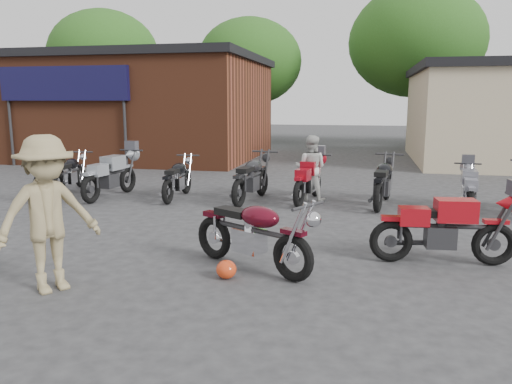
% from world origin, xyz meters
% --- Properties ---
extents(ground, '(90.00, 90.00, 0.00)m').
position_xyz_m(ground, '(0.00, 0.00, 0.00)').
color(ground, '#2E2E30').
extents(brick_building, '(12.00, 8.00, 4.00)m').
position_xyz_m(brick_building, '(-9.00, 14.00, 2.00)').
color(brick_building, brown).
rests_on(brick_building, ground).
extents(tree_0, '(6.56, 6.56, 8.20)m').
position_xyz_m(tree_0, '(-14.00, 22.00, 4.10)').
color(tree_0, '#244B14').
rests_on(tree_0, ground).
extents(tree_1, '(5.92, 5.92, 7.40)m').
position_xyz_m(tree_1, '(-5.00, 22.00, 3.70)').
color(tree_1, '#244B14').
rests_on(tree_1, ground).
extents(tree_2, '(7.04, 7.04, 8.80)m').
position_xyz_m(tree_2, '(4.00, 22.00, 4.40)').
color(tree_2, '#244B14').
rests_on(tree_2, ground).
extents(vintage_motorcycle, '(2.16, 1.61, 1.21)m').
position_xyz_m(vintage_motorcycle, '(0.05, 0.34, 0.60)').
color(vintage_motorcycle, '#4D0916').
rests_on(vintage_motorcycle, ground).
extents(sportbike, '(2.08, 0.87, 1.18)m').
position_xyz_m(sportbike, '(2.76, 1.21, 0.59)').
color(sportbike, red).
rests_on(sportbike, ground).
extents(helmet, '(0.33, 0.33, 0.26)m').
position_xyz_m(helmet, '(-0.23, -0.09, 0.13)').
color(helmet, red).
rests_on(helmet, ground).
extents(person_dark, '(0.63, 0.46, 1.58)m').
position_xyz_m(person_dark, '(-5.64, 3.68, 0.79)').
color(person_dark, black).
rests_on(person_dark, ground).
extents(person_light, '(0.83, 0.67, 1.58)m').
position_xyz_m(person_light, '(0.29, 5.61, 0.79)').
color(person_light, silver).
rests_on(person_light, ground).
extents(person_tan, '(1.35, 1.47, 1.98)m').
position_xyz_m(person_tan, '(-2.28, -0.97, 0.99)').
color(person_tan, '#99885E').
rests_on(person_tan, ground).
extents(row_bike_0, '(0.92, 1.97, 1.10)m').
position_xyz_m(row_bike_0, '(-6.09, 5.46, 0.55)').
color(row_bike_0, black).
rests_on(row_bike_0, ground).
extents(row_bike_1, '(0.94, 2.21, 1.24)m').
position_xyz_m(row_bike_1, '(-4.62, 4.93, 0.62)').
color(row_bike_1, '#9DA2AB').
rests_on(row_bike_1, ground).
extents(row_bike_2, '(0.71, 1.94, 1.11)m').
position_xyz_m(row_bike_2, '(-2.94, 5.15, 0.56)').
color(row_bike_2, black).
rests_on(row_bike_2, ground).
extents(row_bike_3, '(1.00, 2.24, 1.25)m').
position_xyz_m(row_bike_3, '(-1.08, 5.22, 0.63)').
color(row_bike_3, black).
rests_on(row_bike_3, ground).
extents(row_bike_4, '(0.99, 2.11, 1.17)m').
position_xyz_m(row_bike_4, '(0.27, 5.45, 0.59)').
color(row_bike_4, '#A30D1B').
rests_on(row_bike_4, ground).
extents(row_bike_5, '(1.04, 2.22, 1.24)m').
position_xyz_m(row_bike_5, '(2.00, 5.35, 0.62)').
color(row_bike_5, black).
rests_on(row_bike_5, ground).
extents(row_bike_6, '(0.82, 1.91, 1.07)m').
position_xyz_m(row_bike_6, '(3.82, 5.16, 0.54)').
color(row_bike_6, gray).
rests_on(row_bike_6, ground).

